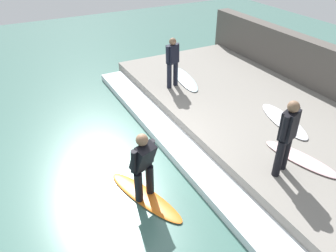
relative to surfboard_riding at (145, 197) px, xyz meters
name	(u,v)px	position (x,y,z in m)	size (l,w,h in m)	color
ground_plane	(139,159)	(0.39, 1.22, -0.03)	(28.00, 28.00, 0.00)	#426B60
concrete_ledge	(258,116)	(3.99, 1.22, 0.18)	(4.40, 10.04, 0.42)	gray
back_wall	(326,76)	(6.44, 1.22, 0.85)	(0.50, 10.54, 1.76)	#544F49
wave_foam_crest	(177,144)	(1.42, 1.22, 0.06)	(0.75, 9.53, 0.19)	silver
surfboard_riding	(145,197)	(0.00, 0.00, 0.00)	(1.06, 2.04, 0.06)	orange
surfer_riding	(143,164)	(0.00, 0.00, 0.86)	(0.54, 0.52, 1.49)	black
surfer_waiting_near	(287,134)	(2.59, -0.98, 1.30)	(0.52, 0.35, 1.63)	black
surfboard_waiting_near	(301,158)	(3.29, -0.91, 0.42)	(0.84, 1.77, 0.06)	beige
surfer_waiting_far	(173,60)	(2.58, 3.60, 1.24)	(0.50, 0.32, 1.52)	black
surfboard_waiting_far	(185,79)	(3.17, 3.83, 0.42)	(0.89, 2.03, 0.06)	silver
surfboard_spare	(284,121)	(4.11, 0.42, 0.42)	(0.92, 1.92, 0.06)	silver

